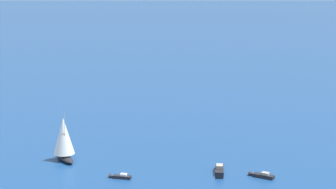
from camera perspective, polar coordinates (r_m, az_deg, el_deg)
motorboat_trailing at (r=156.50m, az=-4.70°, el=-7.84°), size 5.22×5.12×1.69m
sailboat_mid_cluster at (r=171.08m, az=-9.97°, el=-4.15°), size 6.20×10.95×13.98m
motorboat_outer_ring_a at (r=159.63m, az=4.96°, el=-7.36°), size 6.87×8.27×2.50m
motorboat_outer_ring_b at (r=158.56m, az=8.85°, el=-7.65°), size 4.80×6.72×1.95m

